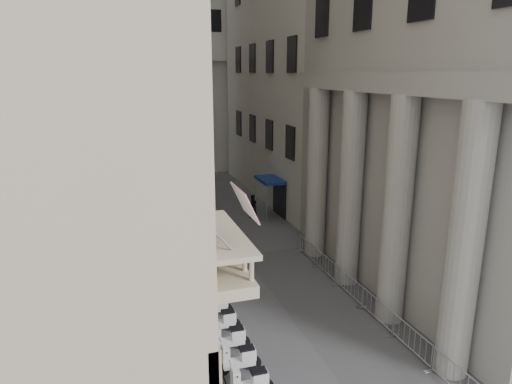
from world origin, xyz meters
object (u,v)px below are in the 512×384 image
info_kiosk (173,228)px  pedestrian_b (252,206)px  pedestrian_a (204,203)px  street_lamp (179,156)px  security_tent (174,172)px

info_kiosk → pedestrian_b: bearing=42.8°
info_kiosk → pedestrian_a: pedestrian_a is taller
street_lamp → pedestrian_a: 4.52m
street_lamp → info_kiosk: street_lamp is taller
street_lamp → info_kiosk: 5.74m
security_tent → pedestrian_b: security_tent is taller
info_kiosk → security_tent: bearing=98.5°
pedestrian_a → pedestrian_b: (3.41, -1.56, -0.11)m
security_tent → pedestrian_b: bearing=-36.5°
security_tent → info_kiosk: bearing=-99.2°
info_kiosk → pedestrian_b: size_ratio=0.88×
street_lamp → pedestrian_b: size_ratio=4.63×
pedestrian_b → pedestrian_a: bearing=-25.4°
security_tent → info_kiosk: (-1.12, -6.97, -2.30)m
street_lamp → pedestrian_a: street_lamp is taller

